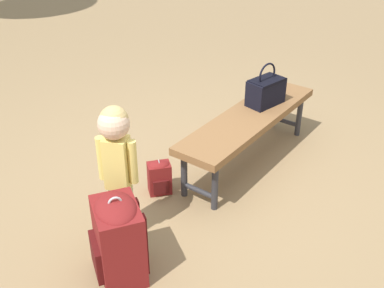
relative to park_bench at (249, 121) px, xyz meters
name	(u,v)px	position (x,y,z in m)	size (l,w,h in m)	color
ground_plane	(201,189)	(0.55, -0.14, -0.39)	(40.00, 40.00, 0.00)	#8C704C
park_bench	(249,121)	(0.00, 0.00, 0.00)	(1.63, 0.57, 0.45)	brown
handbag	(266,90)	(-0.26, 0.02, 0.18)	(0.36, 0.27, 0.37)	black
child_standing	(117,154)	(1.28, -0.34, 0.26)	(0.20, 0.25, 0.97)	#CCCC8C
backpack_large	(118,237)	(1.57, -0.14, -0.10)	(0.42, 0.43, 0.59)	maroon
backpack_small	(159,176)	(0.74, -0.40, -0.25)	(0.21, 0.21, 0.29)	maroon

